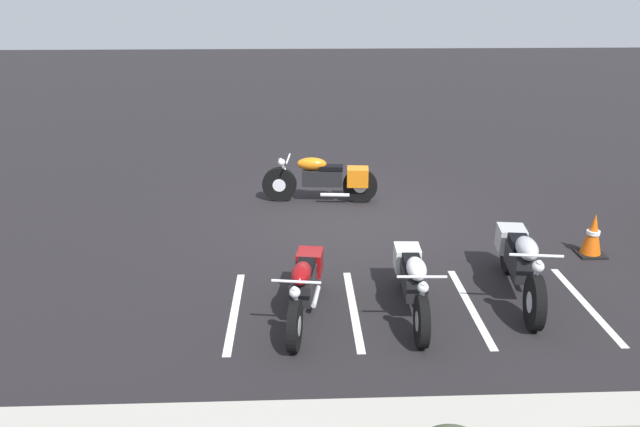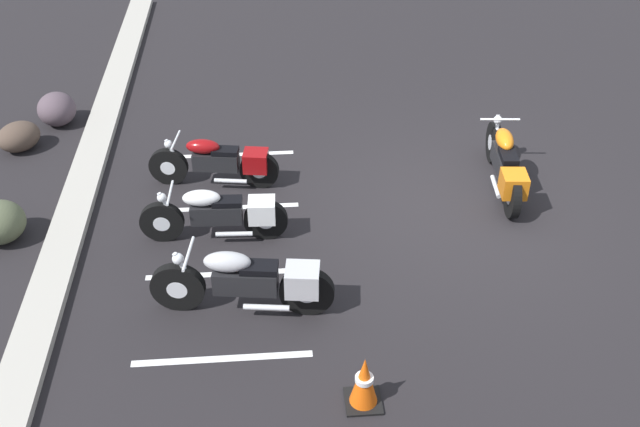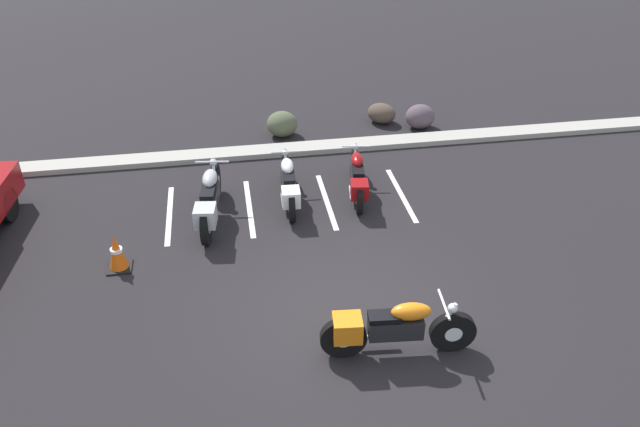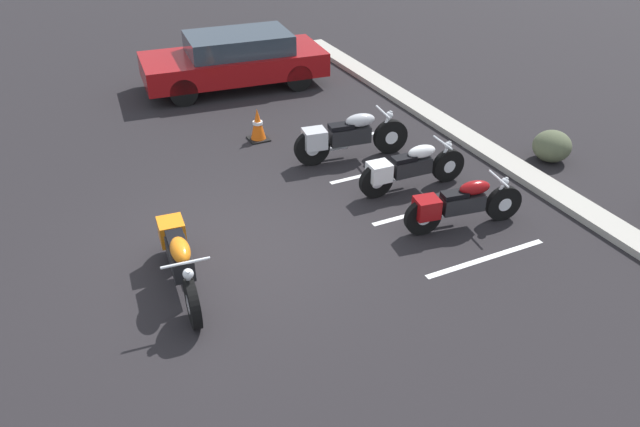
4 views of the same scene
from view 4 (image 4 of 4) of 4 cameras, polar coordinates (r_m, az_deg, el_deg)
ground at (r=9.41m, az=-8.11°, el=-3.71°), size 60.00×60.00×0.00m
motorcycle_orange_featured at (r=8.69m, az=-12.73°, el=-3.89°), size 2.19×0.62×0.86m
parked_bike_0 at (r=11.80m, az=2.42°, el=7.05°), size 0.70×2.26×0.89m
parked_bike_1 at (r=10.86m, az=8.06°, el=4.15°), size 0.57×2.05×0.81m
parked_bike_2 at (r=9.94m, az=12.57°, el=0.82°), size 0.65×2.00×0.79m
car_red at (r=15.54m, az=-7.79°, el=13.82°), size 2.20×4.45×1.29m
concrete_curb at (r=11.95m, az=18.19°, el=3.50°), size 18.00×0.50×0.12m
landscape_rock_1 at (r=12.62m, az=20.45°, el=5.80°), size 0.90×0.91×0.59m
traffic_cone at (r=12.72m, az=-5.71°, el=8.04°), size 0.40×0.40×0.67m
stall_line_0 at (r=12.79m, az=2.13°, el=6.78°), size 0.10×2.10×0.00m
stall_line_1 at (r=11.61m, az=5.62°, el=3.88°), size 0.10×2.10×0.00m
stall_line_2 at (r=10.52m, az=9.82°, el=0.33°), size 0.10×2.10×0.00m
stall_line_3 at (r=9.55m, az=14.95°, el=-3.98°), size 0.10×2.10×0.00m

